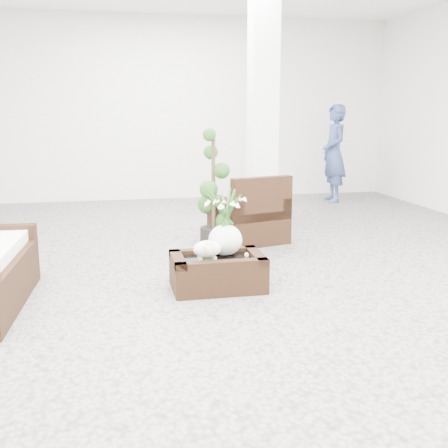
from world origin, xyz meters
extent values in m
plane|color=gray|center=(0.00, 0.00, 0.00)|extent=(11.00, 11.00, 0.00)
cube|color=white|center=(1.20, 2.80, 1.75)|extent=(0.40, 0.40, 3.50)
cube|color=black|center=(-0.10, -0.26, 0.16)|extent=(0.90, 0.60, 0.31)
ellipsoid|color=white|center=(-0.22, -0.36, 0.42)|extent=(0.28, 0.23, 0.21)
cylinder|color=white|center=(0.20, -0.24, 0.33)|extent=(0.04, 0.04, 0.03)
cube|color=black|center=(0.70, 1.64, 0.45)|extent=(1.04, 1.01, 0.91)
imported|color=navy|center=(3.09, 4.48, 0.92)|extent=(0.47, 0.69, 1.84)
camera|label=1|loc=(-1.10, -5.43, 1.76)|focal=44.31mm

